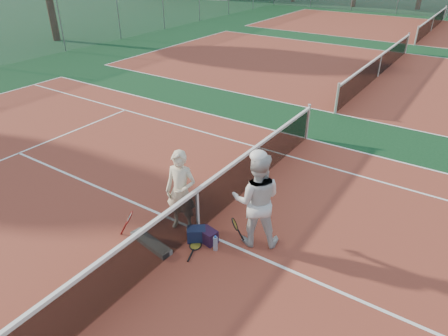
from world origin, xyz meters
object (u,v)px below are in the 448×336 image
Objects in this scene: net_main at (198,211)px; sports_bag_navy at (196,234)px; player_a at (181,191)px; sports_bag_purple at (208,236)px; racket_red at (130,223)px; player_b at (257,200)px; racket_black_held at (235,231)px; racket_spare at (195,246)px; water_bottle at (215,244)px.

sports_bag_navy is (0.15, -0.25, -0.36)m from net_main.
player_a reaches higher than sports_bag_purple.
net_main is 1.38m from racket_red.
racket_black_held is (-0.31, -0.26, -0.69)m from player_b.
player_a is 4.97× the size of sports_bag_purple.
racket_red is (-0.72, -0.77, -0.61)m from player_a.
racket_spare is at bearing -46.38° from player_a.
racket_red reaches higher than racket_spare.
racket_red is 1.36m from sports_bag_navy.
racket_black_held reaches higher than racket_red.
racket_red is (-1.07, -0.84, -0.24)m from net_main.
racket_spare is (-0.88, -0.79, -0.96)m from player_b.
racket_black_held is at bearing 33.61° from sports_bag_purple.
racket_spare is 0.31m from sports_bag_purple.
racket_black_held is at bearing 11.39° from player_b.
net_main is 0.51m from player_a.
sports_bag_navy is (-0.98, -0.63, -0.83)m from player_b.
player_b is 1.43m from sports_bag_navy.
player_b reaches higher than sports_bag_purple.
racket_black_held is 0.78m from sports_bag_navy.
player_a reaches higher than sports_bag_navy.
racket_red is at bearing -155.20° from sports_bag_purple.
net_main is 0.47m from sports_bag_navy.
sports_bag_purple is (1.45, 0.67, -0.13)m from racket_red.
player_b is at bearing -67.37° from racket_spare.
player_a is at bearing 167.29° from water_bottle.
net_main is at bearing 155.73° from sports_bag_purple.
racket_black_held is at bearing -9.96° from racket_red.
player_b is at bearing 36.19° from sports_bag_purple.
sports_bag_purple is (0.13, 0.25, 0.13)m from racket_spare.
racket_red is at bearing -148.85° from player_a.
water_bottle is at bearing -28.52° from player_a.
player_a reaches higher than water_bottle.
racket_red is 1.60m from sports_bag_purple.
net_main is 0.69m from racket_spare.
sports_bag_navy is at bearing -5.14° from racket_black_held.
net_main is at bearing 120.21° from sports_bag_navy.
racket_red reaches higher than water_bottle.
racket_spare is (0.59, -0.35, -0.86)m from player_a.
net_main reaches higher than water_bottle.
racket_spare is (-0.57, -0.54, -0.26)m from racket_black_held.
player_a is 5.86× the size of water_bottle.
net_main is at bearing -25.84° from racket_black_held.
sports_bag_navy is at bearing 11.12° from racket_spare.
water_bottle is at bearing 31.99° from racket_black_held.
player_a is at bearing -169.36° from net_main.
player_b is 5.51× the size of sports_bag_purple.
net_main is at bearing 1.11° from racket_red.
sports_bag_purple is (-0.75, -0.55, -0.83)m from player_b.
sports_bag_purple is at bearing -0.67° from racket_black_held.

